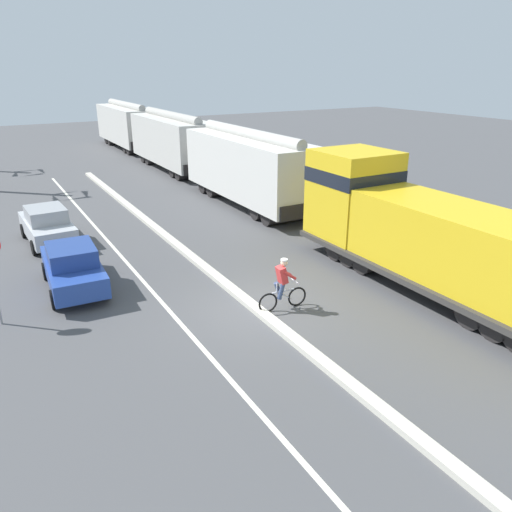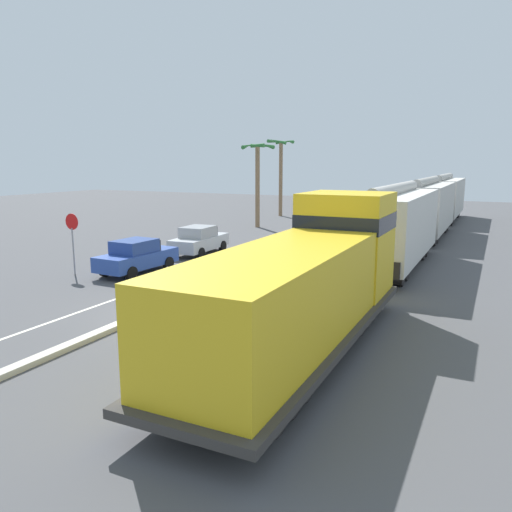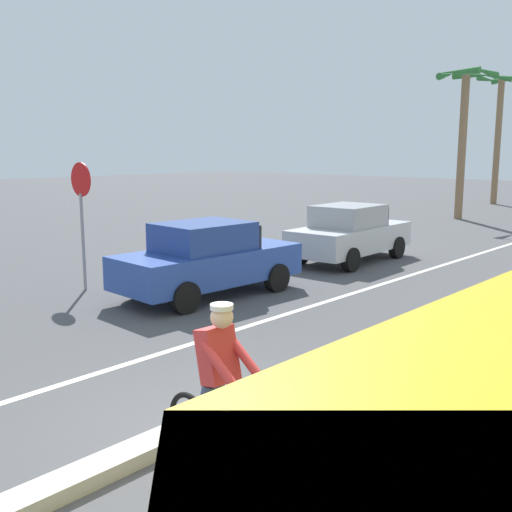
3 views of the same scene
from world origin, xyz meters
TOP-DOWN VIEW (x-y plane):
  - ground_plane at (0.00, 0.00)m, footprint 120.00×120.00m
  - median_curb at (0.00, 6.00)m, footprint 0.36×36.00m
  - lane_stripe at (-2.40, 6.00)m, footprint 0.14×36.00m
  - parked_car_blue at (-4.64, 4.54)m, footprint 1.99×4.28m
  - parked_car_silver at (-4.66, 10.08)m, footprint 1.97×4.27m
  - cyclist at (0.78, -0.37)m, footprint 1.71×0.48m
  - stop_sign at (-7.10, 3.02)m, footprint 0.76×0.08m
  - palm_tree_near at (-8.74, 31.40)m, footprint 2.31×2.14m
  - palm_tree_far at (-6.98, 22.49)m, footprint 2.37×2.27m

SIDE VIEW (x-z plane):
  - ground_plane at x=0.00m, z-range 0.00..0.00m
  - lane_stripe at x=-2.40m, z-range 0.00..0.01m
  - median_curb at x=0.00m, z-range 0.00..0.16m
  - parked_car_blue at x=-4.64m, z-range 0.01..1.63m
  - parked_car_silver at x=-4.66m, z-range 0.01..1.63m
  - cyclist at x=0.78m, z-range -0.04..1.67m
  - stop_sign at x=-7.10m, z-range 0.58..3.46m
  - palm_tree_far at x=-6.98m, z-range 1.36..8.16m
  - palm_tree_near at x=-8.74m, z-range 1.41..8.93m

